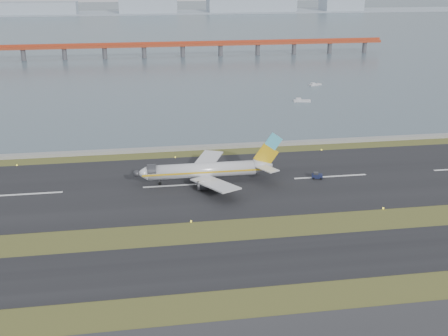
{
  "coord_description": "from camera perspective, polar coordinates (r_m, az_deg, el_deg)",
  "views": [
    {
      "loc": [
        -10.62,
        -104.91,
        53.19
      ],
      "look_at": [
        9.71,
        22.0,
        7.09
      ],
      "focal_mm": 45.0,
      "sensor_mm": 36.0,
      "label": 1
    }
  ],
  "objects": [
    {
      "name": "ground",
      "position": [
        118.11,
        -2.99,
        -7.06
      ],
      "size": [
        1000.0,
        1000.0,
        0.0
      ],
      "primitive_type": "plane",
      "color": "#334719",
      "rests_on": "ground"
    },
    {
      "name": "taxiway_strip",
      "position": [
        107.56,
        -2.28,
        -9.89
      ],
      "size": [
        1000.0,
        18.0,
        0.1
      ],
      "primitive_type": "cube",
      "color": "black",
      "rests_on": "ground"
    },
    {
      "name": "runway_strip",
      "position": [
        145.39,
        -4.28,
        -1.76
      ],
      "size": [
        1000.0,
        45.0,
        0.1
      ],
      "primitive_type": "cube",
      "color": "black",
      "rests_on": "ground"
    },
    {
      "name": "seawall",
      "position": [
        173.45,
        -5.16,
        1.96
      ],
      "size": [
        1000.0,
        2.5,
        1.0
      ],
      "primitive_type": "cube",
      "color": "gray",
      "rests_on": "ground"
    },
    {
      "name": "bay_water",
      "position": [
        567.51,
        -8.24,
        14.16
      ],
      "size": [
        1400.0,
        800.0,
        1.3
      ],
      "primitive_type": "cube",
      "color": "#475965",
      "rests_on": "ground"
    },
    {
      "name": "red_pier",
      "position": [
        359.18,
        -4.23,
        12.34
      ],
      "size": [
        260.0,
        5.0,
        10.2
      ],
      "color": "#A1371B",
      "rests_on": "ground"
    },
    {
      "name": "far_shoreline",
      "position": [
        726.85,
        -7.45,
        15.86
      ],
      "size": [
        1400.0,
        80.0,
        60.5
      ],
      "color": "#98A7B4",
      "rests_on": "ground"
    },
    {
      "name": "airliner",
      "position": [
        145.94,
        -1.67,
        -0.2
      ],
      "size": [
        38.52,
        32.89,
        12.8
      ],
      "color": "silver",
      "rests_on": "ground"
    },
    {
      "name": "pushback_tug",
      "position": [
        151.28,
        9.42,
        -0.78
      ],
      "size": [
        3.09,
        2.21,
        1.79
      ],
      "rotation": [
        0.0,
        0.0,
        -0.24
      ],
      "color": "#151A3A",
      "rests_on": "ground"
    },
    {
      "name": "workboat_near",
      "position": [
        238.6,
        7.87,
        6.8
      ],
      "size": [
        7.26,
        3.5,
        1.69
      ],
      "rotation": [
        0.0,
        0.0,
        -0.2
      ],
      "color": "silver",
      "rests_on": "ground"
    },
    {
      "name": "workboat_far",
      "position": [
        273.44,
        9.2,
        8.37
      ],
      "size": [
        6.56,
        4.05,
        1.52
      ],
      "rotation": [
        0.0,
        0.0,
        0.36
      ],
      "color": "silver",
      "rests_on": "ground"
    }
  ]
}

